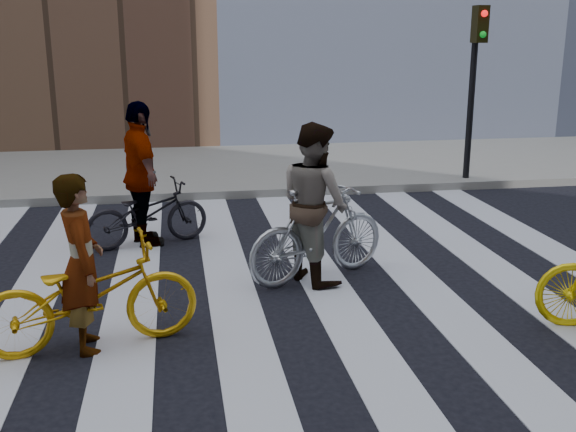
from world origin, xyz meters
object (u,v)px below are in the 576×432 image
object	(u,v)px
traffic_signal	(475,65)
rider_rear	(141,175)
bike_dark_rear	(147,214)
rider_mid	(314,203)
bike_yellow_left	(90,295)
rider_left	(81,263)
bike_silver_mid	(318,233)

from	to	relation	value
traffic_signal	rider_rear	xyz separation A→B (m)	(-5.98, -2.78, -1.29)
bike_dark_rear	rider_rear	distance (m)	0.55
bike_dark_rear	rider_rear	xyz separation A→B (m)	(-0.05, 0.00, 0.54)
rider_mid	bike_yellow_left	bearing A→B (deg)	97.39
traffic_signal	bike_yellow_left	world-z (taller)	traffic_signal
bike_dark_rear	rider_left	bearing A→B (deg)	153.62
bike_dark_rear	rider_rear	bearing A→B (deg)	72.02
traffic_signal	rider_rear	size ratio (longest dim) A/B	1.68
traffic_signal	bike_dark_rear	bearing A→B (deg)	-154.86
bike_yellow_left	rider_mid	size ratio (longest dim) A/B	1.05
bike_silver_mid	bike_dark_rear	distance (m)	2.65
traffic_signal	rider_mid	bearing A→B (deg)	-131.36
traffic_signal	rider_mid	size ratio (longest dim) A/B	1.77
bike_yellow_left	bike_dark_rear	distance (m)	3.17
traffic_signal	bike_silver_mid	xyz separation A→B (m)	(-3.90, -4.49, -1.71)
rider_left	rider_rear	distance (m)	3.17
traffic_signal	bike_yellow_left	bearing A→B (deg)	-136.95
rider_mid	rider_rear	distance (m)	2.65
rider_left	rider_mid	world-z (taller)	rider_mid
bike_silver_mid	bike_dark_rear	xyz separation A→B (m)	(-2.03, 1.70, -0.12)
traffic_signal	rider_left	distance (m)	8.84
rider_left	bike_silver_mid	bearing A→B (deg)	-71.49
bike_silver_mid	bike_dark_rear	size ratio (longest dim) A/B	1.12
traffic_signal	bike_yellow_left	xyz separation A→B (m)	(-6.34, -5.93, -1.76)
rider_rear	bike_yellow_left	bearing A→B (deg)	155.41
bike_silver_mid	bike_dark_rear	bearing A→B (deg)	26.42
traffic_signal	rider_rear	world-z (taller)	traffic_signal
bike_silver_mid	rider_left	bearing A→B (deg)	96.37
rider_left	rider_mid	size ratio (longest dim) A/B	0.89
bike_dark_rear	rider_left	world-z (taller)	rider_left
rider_mid	rider_rear	size ratio (longest dim) A/B	0.95
rider_mid	bike_dark_rear	bearing A→B (deg)	25.71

